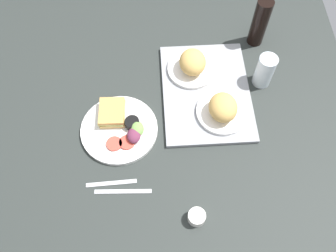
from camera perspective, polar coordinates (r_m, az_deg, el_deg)
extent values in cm
cube|color=#282D2B|center=(131.01, -1.34, -0.41)|extent=(190.00, 150.00, 3.00)
cube|color=gray|center=(137.39, 6.13, 5.48)|extent=(45.97, 34.34, 1.60)
cylinder|color=white|center=(141.46, 3.82, 9.15)|extent=(19.02, 19.02, 1.40)
ellipsoid|color=tan|center=(137.52, 3.98, 10.21)|extent=(11.75, 10.15, 8.01)
cylinder|color=white|center=(131.58, 8.70, 2.25)|extent=(19.16, 19.16, 1.40)
ellipsoid|color=tan|center=(127.03, 8.83, 2.98)|extent=(11.83, 10.22, 8.07)
cylinder|color=white|center=(129.39, -7.82, -0.56)|extent=(27.73, 27.73, 1.60)
cube|color=#DBB266|center=(131.11, -8.89, 1.86)|extent=(11.20, 9.25, 1.40)
cube|color=#B2C66B|center=(130.09, -8.96, 2.13)|extent=(11.58, 9.72, 1.00)
cube|color=tan|center=(129.07, -9.04, 2.40)|extent=(11.01, 9.01, 1.40)
cylinder|color=#D14738|center=(125.70, -8.61, -2.83)|extent=(5.60, 5.60, 0.80)
cylinder|color=#D14738|center=(125.35, -6.60, -2.62)|extent=(5.60, 5.60, 0.80)
cylinder|color=black|center=(127.20, -5.76, 0.25)|extent=(5.20, 5.20, 3.00)
cylinder|color=#EFEACC|center=(126.24, -5.81, 0.49)|extent=(4.26, 4.26, 0.60)
ellipsoid|color=#729E4C|center=(125.80, -4.97, -0.49)|extent=(6.00, 4.80, 3.60)
ellipsoid|color=#6B2D47|center=(124.74, -5.50, -1.51)|extent=(6.00, 4.80, 3.60)
cylinder|color=silver|center=(139.59, 15.25, 8.55)|extent=(6.93, 6.93, 13.79)
cylinder|color=black|center=(150.20, 14.52, 15.77)|extent=(6.40, 6.40, 21.06)
cylinder|color=silver|center=(115.91, 4.61, -14.35)|extent=(5.60, 5.60, 4.00)
cube|color=#B7B7BC|center=(122.13, -9.07, -9.02)|extent=(2.49, 17.05, 0.50)
cube|color=#B7B7BC|center=(120.64, -7.23, -10.36)|extent=(1.74, 19.02, 0.50)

